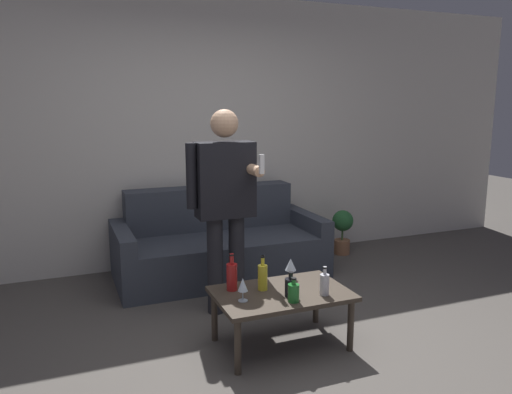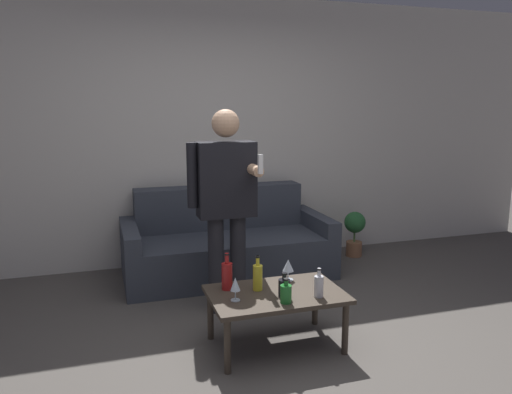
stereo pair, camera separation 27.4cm
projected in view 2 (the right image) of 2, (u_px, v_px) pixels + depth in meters
The scene contains 13 objects.
ground_plane at pixel (282, 365), 3.18m from camera, with size 16.00×16.00×0.00m, color #514C47.
wall_back at pixel (204, 132), 5.10m from camera, with size 8.00×0.06×2.70m.
couch at pixel (226, 244), 4.86m from camera, with size 1.96×0.92×0.82m.
coffee_table at pixel (276, 298), 3.37m from camera, with size 0.90×0.58×0.39m.
bottle_orange at pixel (284, 287), 3.27m from camera, with size 0.08×0.08×0.17m.
bottle_green at pixel (258, 277), 3.39m from camera, with size 0.07×0.07×0.24m.
bottle_dark at pixel (319, 285), 3.27m from camera, with size 0.06×0.06×0.20m.
bottle_yellow at pixel (286, 293), 3.18m from camera, with size 0.07×0.07×0.16m.
bottle_red at pixel (227, 275), 3.40m from camera, with size 0.07×0.07×0.26m.
wine_glass_near at pixel (235, 285), 3.20m from camera, with size 0.06×0.06×0.16m.
wine_glass_far at pixel (288, 266), 3.57m from camera, with size 0.08×0.08×0.16m.
person_standing_front at pixel (226, 197), 3.86m from camera, with size 0.53×0.42×1.60m.
potted_plant at pixel (355, 230), 5.41m from camera, with size 0.23×0.23×0.49m.
Camera 2 is at (-1.04, -2.74, 1.65)m, focal length 35.00 mm.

